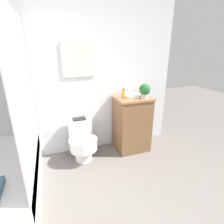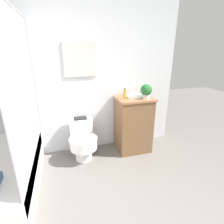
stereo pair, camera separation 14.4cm
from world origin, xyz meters
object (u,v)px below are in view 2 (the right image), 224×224
(toilet, at_px, (83,140))
(soap_bottle, at_px, (125,94))
(potted_plant, at_px, (146,91))
(sink, at_px, (134,96))
(book_on_tank, at_px, (80,118))

(toilet, relative_size, soap_bottle, 3.81)
(potted_plant, bearing_deg, sink, 135.84)
(soap_bottle, xyz_separation_m, book_on_tank, (-0.66, 0.14, -0.37))
(sink, height_order, book_on_tank, sink)
(soap_bottle, height_order, potted_plant, potted_plant)
(potted_plant, xyz_separation_m, book_on_tank, (-0.96, 0.23, -0.42))
(toilet, bearing_deg, potted_plant, -4.70)
(book_on_tank, bearing_deg, sink, -6.70)
(soap_bottle, bearing_deg, sink, 15.36)
(sink, relative_size, potted_plant, 1.46)
(toilet, bearing_deg, soap_bottle, 0.76)
(potted_plant, height_order, book_on_tank, potted_plant)
(soap_bottle, bearing_deg, toilet, -179.24)
(toilet, height_order, sink, sink)
(sink, xyz_separation_m, book_on_tank, (-0.83, 0.10, -0.32))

